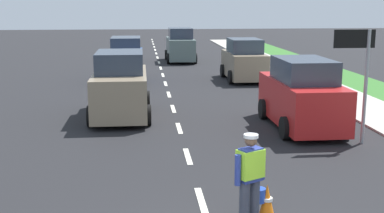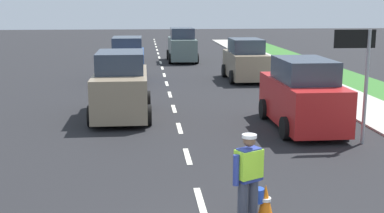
% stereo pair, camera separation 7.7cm
% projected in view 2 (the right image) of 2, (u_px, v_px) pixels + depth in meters
% --- Properties ---
extents(ground_plane, '(96.00, 96.00, 0.00)m').
position_uv_depth(ground_plane, '(164.00, 74.00, 28.03)').
color(ground_plane, black).
extents(sidewalk_right, '(2.40, 72.00, 0.14)m').
position_uv_depth(sidewalk_right, '(379.00, 115.00, 17.97)').
color(sidewalk_right, '#B2ADA3').
rests_on(sidewalk_right, ground).
extents(lane_center_line, '(0.14, 46.40, 0.01)m').
position_uv_depth(lane_center_line, '(161.00, 65.00, 32.12)').
color(lane_center_line, silver).
rests_on(lane_center_line, ground).
extents(road_worker, '(0.65, 0.59, 1.67)m').
position_uv_depth(road_worker, '(249.00, 175.00, 8.96)').
color(road_worker, '#383D4C').
rests_on(road_worker, ground).
extents(lane_direction_sign, '(1.16, 0.11, 3.20)m').
position_uv_depth(lane_direction_sign, '(359.00, 59.00, 13.83)').
color(lane_direction_sign, gray).
rests_on(lane_direction_sign, ground).
extents(traffic_cone_far, '(0.36, 0.36, 0.66)m').
position_uv_depth(traffic_cone_far, '(266.00, 202.00, 9.29)').
color(traffic_cone_far, black).
rests_on(traffic_cone_far, ground).
extents(car_oncoming_second, '(1.90, 4.00, 2.21)m').
position_uv_depth(car_oncoming_second, '(128.00, 61.00, 25.54)').
color(car_oncoming_second, '#1E4799').
rests_on(car_oncoming_second, ground).
extents(car_outgoing_far, '(1.96, 4.08, 2.25)m').
position_uv_depth(car_outgoing_far, '(182.00, 46.00, 33.89)').
color(car_outgoing_far, slate).
rests_on(car_outgoing_far, ground).
extents(car_oncoming_lead, '(2.05, 4.22, 2.27)m').
position_uv_depth(car_oncoming_lead, '(121.00, 87.00, 17.46)').
color(car_oncoming_lead, gray).
rests_on(car_oncoming_lead, ground).
extents(car_parked_curbside, '(1.98, 4.36, 2.22)m').
position_uv_depth(car_parked_curbside, '(302.00, 96.00, 15.90)').
color(car_parked_curbside, red).
rests_on(car_parked_curbside, ground).
extents(car_parked_far, '(1.98, 3.93, 2.12)m').
position_uv_depth(car_parked_far, '(245.00, 61.00, 25.73)').
color(car_parked_far, gray).
rests_on(car_parked_far, ground).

